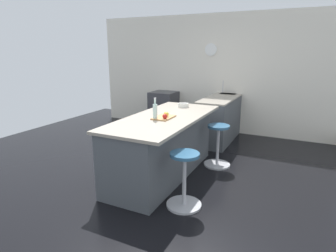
% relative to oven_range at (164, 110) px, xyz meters
% --- Properties ---
extents(ground_plane, '(7.81, 7.81, 0.00)m').
position_rel_oven_range_xyz_m(ground_plane, '(2.65, 1.05, -0.45)').
color(ground_plane, black).
extents(interior_partition_left, '(0.15, 5.83, 2.70)m').
position_rel_oven_range_xyz_m(interior_partition_left, '(-0.35, 1.05, 0.90)').
color(interior_partition_left, silver).
rests_on(interior_partition_left, ground_plane).
extents(sink_cabinet, '(2.40, 0.60, 1.21)m').
position_rel_oven_range_xyz_m(sink_cabinet, '(-0.00, 1.55, 0.02)').
color(sink_cabinet, '#4C5156').
rests_on(sink_cabinet, ground_plane).
extents(oven_range, '(0.60, 0.61, 0.90)m').
position_rel_oven_range_xyz_m(oven_range, '(0.00, 0.00, 0.00)').
color(oven_range, '#38383D').
rests_on(oven_range, ground_plane).
extents(kitchen_island, '(2.28, 0.99, 0.94)m').
position_rel_oven_range_xyz_m(kitchen_island, '(2.54, 1.26, 0.03)').
color(kitchen_island, '#4C5156').
rests_on(kitchen_island, ground_plane).
extents(stool_by_window, '(0.44, 0.44, 0.70)m').
position_rel_oven_range_xyz_m(stool_by_window, '(1.82, 1.93, -0.12)').
color(stool_by_window, '#B7B7BC').
rests_on(stool_by_window, ground_plane).
extents(stool_middle, '(0.44, 0.44, 0.70)m').
position_rel_oven_range_xyz_m(stool_middle, '(3.26, 1.93, -0.12)').
color(stool_middle, '#B7B7BC').
rests_on(stool_middle, ground_plane).
extents(cutting_board, '(0.36, 0.24, 0.02)m').
position_rel_oven_range_xyz_m(cutting_board, '(2.64, 1.33, 0.50)').
color(cutting_board, tan).
rests_on(cutting_board, kitchen_island).
extents(apple_yellow, '(0.07, 0.07, 0.07)m').
position_rel_oven_range_xyz_m(apple_yellow, '(2.62, 1.36, 0.55)').
color(apple_yellow, gold).
rests_on(apple_yellow, cutting_board).
extents(apple_red, '(0.07, 0.07, 0.07)m').
position_rel_oven_range_xyz_m(apple_red, '(2.74, 1.40, 0.54)').
color(apple_red, red).
rests_on(apple_red, cutting_board).
extents(water_bottle, '(0.06, 0.06, 0.31)m').
position_rel_oven_range_xyz_m(water_bottle, '(2.78, 1.27, 0.61)').
color(water_bottle, silver).
rests_on(water_bottle, kitchen_island).
extents(fruit_bowl, '(0.18, 0.18, 0.07)m').
position_rel_oven_range_xyz_m(fruit_bowl, '(1.76, 1.27, 0.53)').
color(fruit_bowl, silver).
rests_on(fruit_bowl, kitchen_island).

